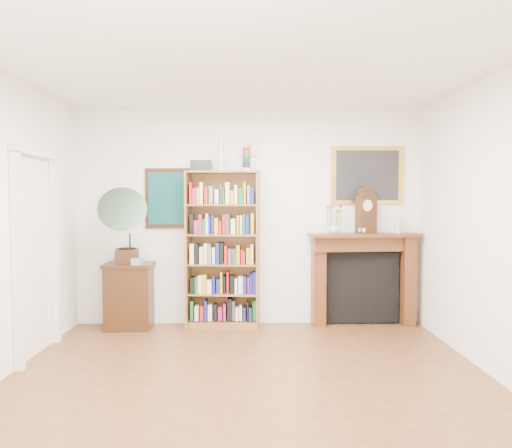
{
  "coord_description": "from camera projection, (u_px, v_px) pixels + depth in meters",
  "views": [
    {
      "loc": [
        -0.01,
        -4.02,
        1.66
      ],
      "look_at": [
        0.08,
        1.6,
        1.36
      ],
      "focal_mm": 35.0,
      "sensor_mm": 36.0,
      "label": 1
    }
  ],
  "objects": [
    {
      "name": "teacup",
      "position": [
        362.0,
        231.0,
        6.32
      ],
      "size": [
        0.12,
        0.12,
        0.07
      ],
      "primitive_type": "imported",
      "rotation": [
        0.0,
        0.0,
        0.41
      ],
      "color": "silver",
      "rests_on": "fireplace"
    },
    {
      "name": "room",
      "position": [
        249.0,
        230.0,
        4.03
      ],
      "size": [
        4.51,
        5.01,
        2.81
      ],
      "color": "#542F19",
      "rests_on": "ground"
    },
    {
      "name": "flower_vase",
      "position": [
        334.0,
        228.0,
        6.38
      ],
      "size": [
        0.14,
        0.14,
        0.14
      ],
      "primitive_type": "imported",
      "rotation": [
        0.0,
        0.0,
        0.08
      ],
      "color": "white",
      "rests_on": "fireplace"
    },
    {
      "name": "fireplace",
      "position": [
        363.0,
        271.0,
        6.48
      ],
      "size": [
        1.45,
        0.45,
        1.2
      ],
      "rotation": [
        0.0,
        0.0,
        0.08
      ],
      "color": "#4D2812",
      "rests_on": "floor"
    },
    {
      "name": "small_picture",
      "position": [
        248.0,
        144.0,
        6.46
      ],
      "size": [
        0.26,
        0.04,
        0.3
      ],
      "color": "white",
      "rests_on": "back_wall"
    },
    {
      "name": "bottle_left",
      "position": [
        398.0,
        224.0,
        6.42
      ],
      "size": [
        0.07,
        0.07,
        0.24
      ],
      "primitive_type": "cylinder",
      "color": "silver",
      "rests_on": "fireplace"
    },
    {
      "name": "gramophone",
      "position": [
        123.0,
        221.0,
        6.13
      ],
      "size": [
        0.72,
        0.83,
        0.95
      ],
      "rotation": [
        0.0,
        0.0,
        0.23
      ],
      "color": "black",
      "rests_on": "side_cabinet"
    },
    {
      "name": "side_cabinet",
      "position": [
        129.0,
        296.0,
        6.31
      ],
      "size": [
        0.62,
        0.45,
        0.83
      ],
      "primitive_type": "cube",
      "rotation": [
        0.0,
        0.0,
        0.02
      ],
      "color": "black",
      "rests_on": "floor"
    },
    {
      "name": "bookshelf",
      "position": [
        223.0,
        240.0,
        6.35
      ],
      "size": [
        0.94,
        0.39,
        2.3
      ],
      "rotation": [
        0.0,
        0.0,
        -0.08
      ],
      "color": "brown",
      "rests_on": "floor"
    },
    {
      "name": "cd_stack",
      "position": [
        137.0,
        262.0,
        6.14
      ],
      "size": [
        0.14,
        0.14,
        0.08
      ],
      "primitive_type": "cube",
      "rotation": [
        0.0,
        0.0,
        -0.18
      ],
      "color": "#ACABB7",
      "rests_on": "side_cabinet"
    },
    {
      "name": "gilt_painting",
      "position": [
        367.0,
        175.0,
        6.5
      ],
      "size": [
        0.95,
        0.04,
        0.75
      ],
      "color": "gold",
      "rests_on": "back_wall"
    },
    {
      "name": "mantel_clock",
      "position": [
        366.0,
        212.0,
        6.37
      ],
      "size": [
        0.28,
        0.23,
        0.57
      ],
      "rotation": [
        0.0,
        0.0,
        0.43
      ],
      "color": "black",
      "rests_on": "fireplace"
    },
    {
      "name": "door_casing",
      "position": [
        38.0,
        236.0,
        5.2
      ],
      "size": [
        0.08,
        1.02,
        2.17
      ],
      "color": "white",
      "rests_on": "left_wall"
    },
    {
      "name": "bottle_right",
      "position": [
        399.0,
        225.0,
        6.42
      ],
      "size": [
        0.06,
        0.06,
        0.2
      ],
      "primitive_type": "cylinder",
      "color": "silver",
      "rests_on": "fireplace"
    },
    {
      "name": "teal_poster",
      "position": [
        168.0,
        198.0,
        6.48
      ],
      "size": [
        0.58,
        0.04,
        0.78
      ],
      "color": "black",
      "rests_on": "back_wall"
    }
  ]
}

